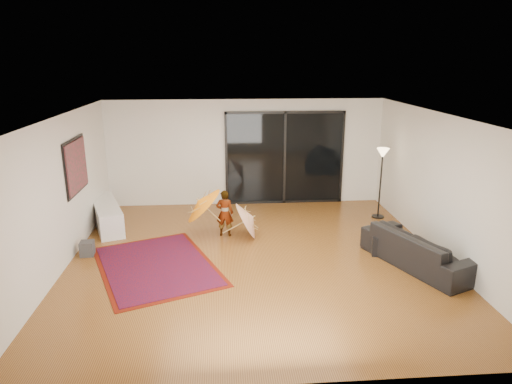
{
  "coord_description": "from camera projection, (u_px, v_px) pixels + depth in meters",
  "views": [
    {
      "loc": [
        -0.62,
        -7.95,
        3.68
      ],
      "look_at": [
        0.05,
        0.78,
        1.1
      ],
      "focal_mm": 32.0,
      "sensor_mm": 36.0,
      "label": 1
    }
  ],
  "objects": [
    {
      "name": "sliding_door",
      "position": [
        285.0,
        158.0,
        11.74
      ],
      "size": [
        3.06,
        0.07,
        2.4
      ],
      "color": "black",
      "rests_on": "wall_back"
    },
    {
      "name": "wall_right",
      "position": [
        442.0,
        187.0,
        8.56
      ],
      "size": [
        0.0,
        7.0,
        7.0
      ],
      "primitive_type": "plane",
      "rotation": [
        1.57,
        0.0,
        -1.57
      ],
      "color": "silver",
      "rests_on": "floor"
    },
    {
      "name": "persian_rug",
      "position": [
        156.0,
        266.0,
        8.38
      ],
      "size": [
        2.8,
        3.23,
        0.02
      ],
      "rotation": [
        0.0,
        0.0,
        0.38
      ],
      "color": "#5C1307",
      "rests_on": "floor"
    },
    {
      "name": "media_console",
      "position": [
        107.0,
        214.0,
        10.33
      ],
      "size": [
        1.14,
        2.01,
        0.55
      ],
      "primitive_type": "cube",
      "rotation": [
        0.0,
        0.0,
        0.35
      ],
      "color": "white",
      "rests_on": "floor"
    },
    {
      "name": "ottoman",
      "position": [
        387.0,
        242.0,
        9.0
      ],
      "size": [
        0.78,
        0.78,
        0.38
      ],
      "primitive_type": "cube",
      "rotation": [
        0.0,
        0.0,
        -0.18
      ],
      "color": "black",
      "rests_on": "floor"
    },
    {
      "name": "child",
      "position": [
        225.0,
        213.0,
        9.7
      ],
      "size": [
        0.4,
        0.29,
        1.01
      ],
      "primitive_type": "imported",
      "rotation": [
        0.0,
        0.0,
        2.99
      ],
      "color": "#999999",
      "rests_on": "floor"
    },
    {
      "name": "wall_left",
      "position": [
        59.0,
        195.0,
        8.05
      ],
      "size": [
        0.0,
        7.0,
        7.0
      ],
      "primitive_type": "plane",
      "rotation": [
        1.57,
        0.0,
        1.57
      ],
      "color": "silver",
      "rests_on": "floor"
    },
    {
      "name": "ceiling",
      "position": [
        256.0,
        117.0,
        7.92
      ],
      "size": [
        7.0,
        7.0,
        0.0
      ],
      "primitive_type": "plane",
      "rotation": [
        3.14,
        0.0,
        0.0
      ],
      "color": "white",
      "rests_on": "wall_back"
    },
    {
      "name": "wall_front",
      "position": [
        281.0,
        281.0,
        4.96
      ],
      "size": [
        7.0,
        0.0,
        7.0
      ],
      "primitive_type": "plane",
      "rotation": [
        -1.57,
        0.0,
        0.0
      ],
      "color": "silver",
      "rests_on": "floor"
    },
    {
      "name": "wall_back",
      "position": [
        246.0,
        153.0,
        11.65
      ],
      "size": [
        7.0,
        0.0,
        7.0
      ],
      "primitive_type": "plane",
      "rotation": [
        1.57,
        0.0,
        0.0
      ],
      "color": "silver",
      "rests_on": "floor"
    },
    {
      "name": "speaker",
      "position": [
        87.0,
        248.0,
        8.8
      ],
      "size": [
        0.26,
        0.26,
        0.29
      ],
      "primitive_type": "cube",
      "rotation": [
        0.0,
        0.0,
        0.06
      ],
      "color": "#424244",
      "rests_on": "floor"
    },
    {
      "name": "floor",
      "position": [
        256.0,
        259.0,
        8.69
      ],
      "size": [
        7.0,
        7.0,
        0.0
      ],
      "primitive_type": "plane",
      "color": "#915C27",
      "rests_on": "ground"
    },
    {
      "name": "parasol_orange",
      "position": [
        198.0,
        204.0,
        9.55
      ],
      "size": [
        0.79,
        0.93,
        0.91
      ],
      "rotation": [
        0.0,
        -0.77,
        0.0
      ],
      "color": "orange",
      "rests_on": "child"
    },
    {
      "name": "parasol_white",
      "position": [
        253.0,
        215.0,
        9.6
      ],
      "size": [
        0.57,
        0.84,
        0.93
      ],
      "rotation": [
        0.0,
        1.08,
        0.0
      ],
      "color": "silver",
      "rests_on": "floor"
    },
    {
      "name": "sofa",
      "position": [
        419.0,
        249.0,
        8.34
      ],
      "size": [
        1.67,
        2.4,
        0.65
      ],
      "primitive_type": "imported",
      "rotation": [
        0.0,
        0.0,
        1.97
      ],
      "color": "black",
      "rests_on": "floor"
    },
    {
      "name": "painting",
      "position": [
        76.0,
        166.0,
        8.92
      ],
      "size": [
        0.04,
        1.28,
        1.08
      ],
      "color": "black",
      "rests_on": "wall_left"
    },
    {
      "name": "floor_lamp",
      "position": [
        382.0,
        163.0,
        10.59
      ],
      "size": [
        0.29,
        0.29,
        1.68
      ],
      "color": "black",
      "rests_on": "floor"
    }
  ]
}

